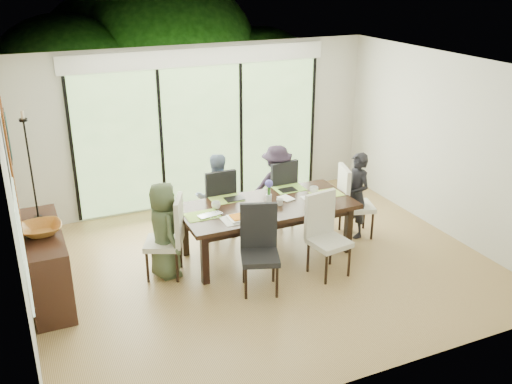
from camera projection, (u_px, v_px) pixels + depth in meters
name	position (u px, v px, depth m)	size (l,w,h in m)	color
floor	(263.00, 266.00, 7.88)	(6.00, 5.00, 0.01)	olive
ceiling	(264.00, 68.00, 6.87)	(6.00, 5.00, 0.01)	white
wall_back	(201.00, 126.00, 9.50)	(6.00, 0.02, 2.70)	beige
wall_front	(378.00, 259.00, 5.24)	(6.00, 0.02, 2.70)	beige
wall_left	(14.00, 212.00, 6.24)	(0.02, 5.00, 2.70)	silver
wall_right	(447.00, 145.00, 8.51)	(0.02, 5.00, 2.70)	white
glass_doors	(202.00, 136.00, 9.52)	(4.20, 0.02, 2.30)	#598C3F
blinds_header	(199.00, 57.00, 9.03)	(4.40, 0.06, 0.28)	white
mullion_a	(72.00, 152.00, 8.72)	(0.05, 0.04, 2.30)	black
mullion_b	(161.00, 141.00, 9.25)	(0.05, 0.04, 2.30)	black
mullion_c	(241.00, 131.00, 9.78)	(0.05, 0.04, 2.30)	black
mullion_d	(312.00, 123.00, 10.31)	(0.05, 0.04, 2.30)	black
side_window	(23.00, 245.00, 5.18)	(0.02, 0.90, 1.00)	#8CAD7F
deck	(188.00, 187.00, 10.78)	(6.00, 1.80, 0.10)	#553224
rail_top	(175.00, 145.00, 11.23)	(6.00, 0.08, 0.06)	brown
foliage_left	(68.00, 98.00, 11.07)	(3.20, 3.20, 3.20)	#14380F
foliage_mid	(168.00, 67.00, 12.27)	(4.00, 4.00, 4.00)	#14380F
foliage_right	(260.00, 92.00, 12.47)	(2.80, 2.80, 2.80)	#14380F
foliage_far	(116.00, 74.00, 12.56)	(3.60, 3.60, 3.60)	#14380F
table_top	(267.00, 206.00, 7.94)	(2.44, 1.12, 0.06)	black
table_apron	(267.00, 212.00, 7.97)	(2.23, 0.91, 0.10)	black
table_leg_fl	(205.00, 259.00, 7.31)	(0.09, 0.09, 0.70)	black
table_leg_fr	(348.00, 230.00, 8.12)	(0.09, 0.09, 0.70)	black
table_leg_bl	(185.00, 232.00, 8.04)	(0.09, 0.09, 0.70)	black
table_leg_br	(318.00, 208.00, 8.85)	(0.09, 0.09, 0.70)	black
chair_left_end	(163.00, 237.00, 7.44)	(0.47, 0.47, 1.12)	beige
chair_right_end	(357.00, 201.00, 8.57)	(0.47, 0.47, 1.12)	white
chair_far_left	(216.00, 201.00, 8.55)	(0.47, 0.47, 1.12)	black
chair_far_right	(276.00, 191.00, 8.93)	(0.47, 0.47, 1.12)	black
chair_near_left	(260.00, 251.00, 7.08)	(0.47, 0.47, 1.12)	black
chair_near_right	(330.00, 236.00, 7.45)	(0.47, 0.47, 1.12)	beige
person_left_end	(164.00, 230.00, 7.41)	(0.61, 0.38, 1.31)	#445337
person_right_end	(357.00, 195.00, 8.52)	(0.61, 0.38, 1.31)	black
person_far_left	(216.00, 196.00, 8.50)	(0.61, 0.38, 1.31)	#8096B9
person_far_right	(277.00, 186.00, 8.88)	(0.61, 0.38, 1.31)	#291F2E
placemat_left	(202.00, 216.00, 7.57)	(0.45, 0.32, 0.01)	#93C647
placemat_right	(326.00, 194.00, 8.28)	(0.45, 0.32, 0.01)	#95B440
placemat_far_l	(227.00, 199.00, 8.09)	(0.45, 0.32, 0.01)	#87AF3E
placemat_far_r	(289.00, 189.00, 8.47)	(0.45, 0.32, 0.01)	#87C245
placemat_paper	(239.00, 219.00, 7.46)	(0.45, 0.32, 0.01)	white
tablet_far_l	(234.00, 199.00, 8.09)	(0.26, 0.18, 0.01)	black
tablet_far_r	(288.00, 190.00, 8.41)	(0.24, 0.17, 0.01)	black
papers	(313.00, 198.00, 8.15)	(0.30, 0.22, 0.00)	white
platter_base	(239.00, 218.00, 7.46)	(0.26, 0.26, 0.02)	white
platter_snacks	(239.00, 217.00, 7.45)	(0.20, 0.20, 0.01)	orange
vase	(269.00, 198.00, 7.96)	(0.08, 0.08, 0.12)	silver
hyacinth_stems	(269.00, 190.00, 7.92)	(0.04, 0.04, 0.16)	#337226
hyacinth_blooms	(269.00, 184.00, 7.88)	(0.11, 0.11, 0.11)	#5852CE
laptop	(212.00, 216.00, 7.52)	(0.33, 0.22, 0.03)	silver
cup_a	(216.00, 205.00, 7.77)	(0.13, 0.13, 0.10)	white
cup_b	(280.00, 202.00, 7.88)	(0.10, 0.10, 0.09)	white
cup_c	(314.00, 190.00, 8.29)	(0.13, 0.13, 0.10)	white
book	(282.00, 200.00, 8.06)	(0.17, 0.23, 0.02)	white
sideboard	(46.00, 264.00, 7.00)	(0.45, 1.61, 0.90)	black
bowl	(41.00, 229.00, 6.72)	(0.48, 0.48, 0.12)	#945C20
candlestick_base	(39.00, 218.00, 7.12)	(0.10, 0.10, 0.04)	black
candlestick_shaft	(31.00, 170.00, 6.88)	(0.02, 0.02, 1.25)	black
candlestick_pan	(23.00, 120.00, 6.65)	(0.10, 0.10, 0.03)	black
candle	(22.00, 115.00, 6.63)	(0.04, 0.04, 0.10)	silver
tapestry	(12.00, 170.00, 6.46)	(0.02, 1.00, 1.50)	#994616
art_frame	(7.00, 136.00, 7.54)	(0.03, 0.55, 0.65)	black
art_canvas	(9.00, 136.00, 7.55)	(0.01, 0.45, 0.55)	#1B5855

